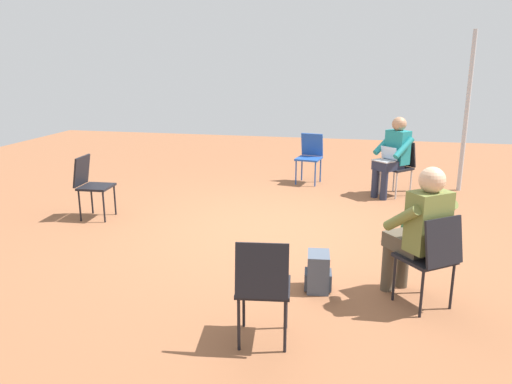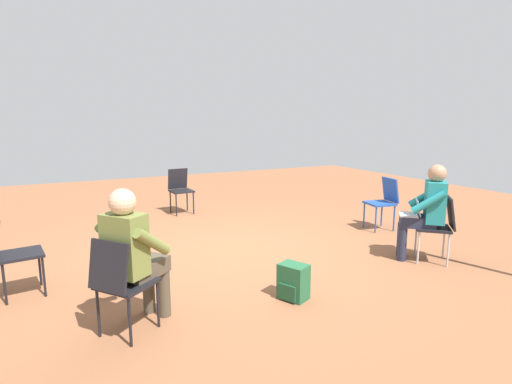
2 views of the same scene
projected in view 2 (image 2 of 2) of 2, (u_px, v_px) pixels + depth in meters
ground_plane at (233, 250)px, 5.51m from camera, size 15.48×15.48×0.00m
chair_west at (180, 187)px, 7.66m from camera, size 0.46×0.42×0.85m
chair_northeast at (439, 224)px, 5.00m from camera, size 0.58×0.59×0.85m
chair_south at (12, 250)px, 3.99m from camera, size 0.45×0.48×0.85m
chair_north at (384, 199)px, 6.51m from camera, size 0.46×0.50×0.85m
chair_southeast at (120, 280)px, 3.25m from camera, size 0.58×0.58×0.85m
person_with_laptop at (426, 208)px, 5.01m from camera, size 0.64×0.64×1.24m
person_in_olive at (133, 251)px, 3.36m from camera, size 0.63×0.63×1.24m
backpack_near_laptop_user at (293, 284)px, 4.01m from camera, size 0.34×0.31×0.36m
backpack_by_empty_chair at (124, 275)px, 4.23m from camera, size 0.27×0.30×0.36m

